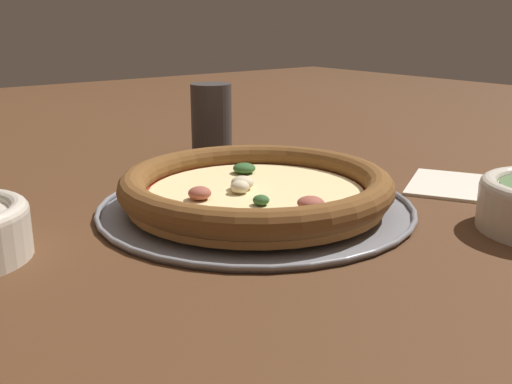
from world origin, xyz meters
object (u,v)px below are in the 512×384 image
pizza (256,188)px  drinking_cup (211,120)px  napkin (474,186)px  pizza_tray (256,207)px  fork (468,182)px

pizza → drinking_cup: bearing=-24.0°
drinking_cup → napkin: size_ratio=0.56×
pizza_tray → drinking_cup: bearing=-24.0°
fork → napkin: bearing=136.7°
fork → pizza_tray: bearing=72.3°
drinking_cup → fork: drinking_cup is taller
napkin → fork: 0.03m
pizza_tray → drinking_cup: 0.31m
pizza_tray → fork: bearing=-106.0°
napkin → pizza: bearing=69.4°
drinking_cup → fork: size_ratio=0.65×
drinking_cup → pizza: bearing=156.0°
pizza → napkin: 0.31m
pizza_tray → fork: pizza_tray is taller
drinking_cup → pizza_tray: bearing=156.0°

